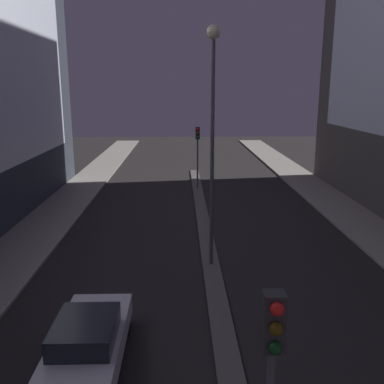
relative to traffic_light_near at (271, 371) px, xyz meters
The scene contains 5 objects.
median_strip 16.35m from the traffic_light_near, 90.00° to the left, with size 0.74×35.68×0.11m.
traffic_light_near is the anchor object (origin of this frame).
traffic_light_mid 26.50m from the traffic_light_near, 90.00° to the left, with size 0.32×0.42×4.62m.
street_lamp 12.33m from the traffic_light_near, 90.00° to the left, with size 0.55×0.55×9.78m.
car_left_lane 6.93m from the traffic_light_near, 127.26° to the left, with size 1.88×4.61×1.55m.
Camera 1 is at (-1.31, -2.54, 7.50)m, focal length 40.00 mm.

